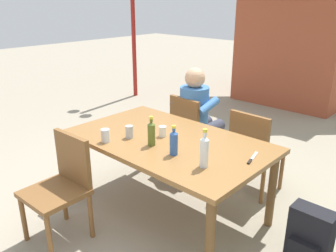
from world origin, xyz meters
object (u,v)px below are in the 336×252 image
(dining_table, at_px, (168,147))
(cup_glass, at_px, (105,136))
(bottle_olive, at_px, (151,133))
(brick_kiosk, at_px, (306,18))
(chair_far_right, at_px, (254,148))
(chair_far_left, at_px, (191,129))
(chair_near_left, at_px, (62,183))
(cup_white, at_px, (163,131))
(bottle_clear, at_px, (204,151))
(backpack_by_near_side, at_px, (309,239))
(person_in_white_shirt, at_px, (198,113))
(bottle_blue, at_px, (174,142))
(table_knife, at_px, (252,159))
(cup_steel, at_px, (129,132))

(dining_table, relative_size, cup_glass, 15.35)
(bottle_olive, bearing_deg, brick_kiosk, 99.15)
(cup_glass, relative_size, brick_kiosk, 0.04)
(chair_far_right, relative_size, cup_glass, 7.65)
(chair_far_left, xyz_separation_m, chair_near_left, (0.00, -1.64, 0.00))
(cup_white, bearing_deg, brick_kiosk, 98.73)
(bottle_clear, height_order, cup_glass, bottle_clear)
(chair_far_left, height_order, bottle_olive, bottle_olive)
(chair_far_left, xyz_separation_m, cup_glass, (0.05, -1.23, 0.30))
(chair_near_left, bearing_deg, cup_glass, 83.23)
(chair_near_left, height_order, chair_far_right, same)
(backpack_by_near_side, bearing_deg, brick_kiosk, 114.56)
(chair_near_left, height_order, cup_white, chair_near_left)
(chair_far_left, height_order, cup_white, chair_far_left)
(person_in_white_shirt, distance_m, bottle_olive, 1.20)
(bottle_blue, height_order, backpack_by_near_side, bottle_blue)
(dining_table, distance_m, brick_kiosk, 4.73)
(dining_table, relative_size, chair_far_right, 2.01)
(person_in_white_shirt, xyz_separation_m, backpack_by_near_side, (1.62, -0.74, -0.43))
(chair_far_right, relative_size, person_in_white_shirt, 0.74)
(bottle_olive, bearing_deg, table_knife, 23.74)
(person_in_white_shirt, distance_m, brick_kiosk, 3.78)
(chair_near_left, distance_m, cup_steel, 0.69)
(chair_far_left, bearing_deg, bottle_clear, -47.49)
(chair_far_left, relative_size, cup_glass, 7.65)
(chair_far_right, xyz_separation_m, cup_white, (-0.47, -0.81, 0.29))
(cup_glass, relative_size, backpack_by_near_side, 0.24)
(chair_far_right, distance_m, brick_kiosk, 4.08)
(bottle_olive, relative_size, cup_white, 2.67)
(bottle_clear, bearing_deg, backpack_by_near_side, 29.95)
(chair_far_left, relative_size, bottle_blue, 3.61)
(bottle_clear, xyz_separation_m, backpack_by_near_side, (0.69, 0.40, -0.63))
(cup_white, distance_m, table_knife, 0.83)
(cup_steel, height_order, brick_kiosk, brick_kiosk)
(chair_far_right, distance_m, bottle_clear, 1.10)
(cup_glass, xyz_separation_m, backpack_by_near_side, (1.58, 0.59, -0.56))
(table_knife, bearing_deg, cup_glass, -153.31)
(chair_far_right, height_order, table_knife, chair_far_right)
(dining_table, distance_m, bottle_blue, 0.37)
(dining_table, xyz_separation_m, bottle_blue, (0.25, -0.20, 0.18))
(chair_near_left, xyz_separation_m, backpack_by_near_side, (1.63, 1.01, -0.26))
(chair_far_right, distance_m, cup_steel, 1.26)
(bottle_blue, relative_size, cup_steel, 2.19)
(bottle_clear, xyz_separation_m, cup_white, (-0.62, 0.22, -0.08))
(bottle_blue, height_order, cup_white, bottle_blue)
(cup_steel, bearing_deg, bottle_blue, 0.68)
(cup_white, height_order, cup_steel, cup_steel)
(person_in_white_shirt, distance_m, cup_white, 0.98)
(person_in_white_shirt, height_order, cup_steel, person_in_white_shirt)
(bottle_olive, height_order, table_knife, bottle_olive)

